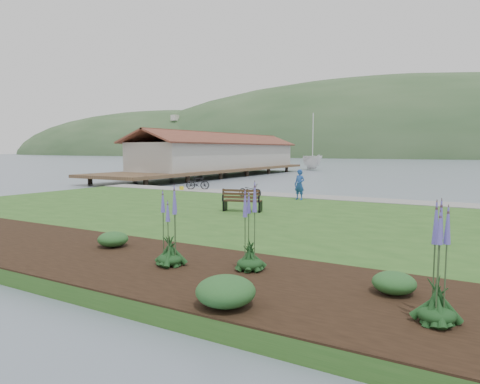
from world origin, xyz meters
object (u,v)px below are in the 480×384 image
object	(u,v)px
person	(300,182)
sailboat	(312,170)
park_bench	(242,200)
bicycle_a	(250,190)

from	to	relation	value
person	sailboat	distance (m)	45.27
sailboat	person	bearing A→B (deg)	-106.59
person	sailboat	size ratio (longest dim) A/B	0.07
park_bench	person	xyz separation A→B (m)	(0.49, 5.81, 0.48)
park_bench	sailboat	size ratio (longest dim) A/B	0.07
bicycle_a	sailboat	world-z (taller)	sailboat
bicycle_a	sailboat	bearing A→B (deg)	14.05
person	bicycle_a	world-z (taller)	person
park_bench	sailboat	world-z (taller)	sailboat
bicycle_a	sailboat	distance (m)	44.43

